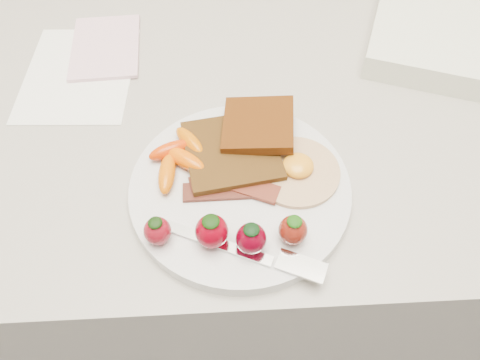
{
  "coord_description": "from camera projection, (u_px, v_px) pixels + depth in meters",
  "views": [
    {
      "loc": [
        -0.04,
        1.22,
        1.38
      ],
      "look_at": [
        -0.02,
        1.55,
        0.93
      ],
      "focal_mm": 35.0,
      "sensor_mm": 36.0,
      "label": 1
    }
  ],
  "objects": [
    {
      "name": "toast_lower",
      "position": [
        232.0,
        152.0,
        0.59
      ],
      "size": [
        0.13,
        0.13,
        0.01
      ],
      "primitive_type": "cube",
      "rotation": [
        0.0,
        0.0,
        0.16
      ],
      "color": "black",
      "rests_on": "plate"
    },
    {
      "name": "appliance",
      "position": [
        477.0,
        37.0,
        0.73
      ],
      "size": [
        0.39,
        0.35,
        0.04
      ],
      "primitive_type": "cube",
      "rotation": [
        0.0,
        0.0,
        -0.36
      ],
      "color": "silver",
      "rests_on": "counter"
    },
    {
      "name": "strawberries",
      "position": [
        230.0,
        232.0,
        0.51
      ],
      "size": [
        0.18,
        0.05,
        0.04
      ],
      "color": "maroon",
      "rests_on": "plate"
    },
    {
      "name": "plate",
      "position": [
        240.0,
        189.0,
        0.57
      ],
      "size": [
        0.27,
        0.27,
        0.02
      ],
      "primitive_type": "cylinder",
      "color": "silver",
      "rests_on": "counter"
    },
    {
      "name": "toast_upper",
      "position": [
        258.0,
        125.0,
        0.6
      ],
      "size": [
        0.1,
        0.1,
        0.02
      ],
      "primitive_type": "cube",
      "rotation": [
        0.0,
        -0.1,
        -0.12
      ],
      "color": "black",
      "rests_on": "toast_lower"
    },
    {
      "name": "bacon_strips",
      "position": [
        232.0,
        184.0,
        0.56
      ],
      "size": [
        0.12,
        0.07,
        0.01
      ],
      "color": "black",
      "rests_on": "plate"
    },
    {
      "name": "paper_sheet",
      "position": [
        79.0,
        73.0,
        0.71
      ],
      "size": [
        0.17,
        0.22,
        0.0
      ],
      "primitive_type": "cube",
      "rotation": [
        0.0,
        0.0,
        -0.05
      ],
      "color": "white",
      "rests_on": "counter"
    },
    {
      "name": "baby_carrots",
      "position": [
        178.0,
        157.0,
        0.58
      ],
      "size": [
        0.08,
        0.11,
        0.02
      ],
      "color": "#CB3301",
      "rests_on": "plate"
    },
    {
      "name": "notepad",
      "position": [
        106.0,
        47.0,
        0.74
      ],
      "size": [
        0.11,
        0.16,
        0.01
      ],
      "primitive_type": "cube",
      "rotation": [
        0.0,
        0.0,
        0.05
      ],
      "color": "beige",
      "rests_on": "paper_sheet"
    },
    {
      "name": "fried_egg",
      "position": [
        297.0,
        170.0,
        0.57
      ],
      "size": [
        0.14,
        0.14,
        0.02
      ],
      "color": "beige",
      "rests_on": "plate"
    },
    {
      "name": "fork",
      "position": [
        255.0,
        253.0,
        0.51
      ],
      "size": [
        0.18,
        0.09,
        0.0
      ],
      "color": "white",
      "rests_on": "plate"
    },
    {
      "name": "counter",
      "position": [
        246.0,
        251.0,
        1.03
      ],
      "size": [
        2.0,
        0.6,
        0.9
      ],
      "primitive_type": "cube",
      "color": "gray",
      "rests_on": "ground"
    }
  ]
}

